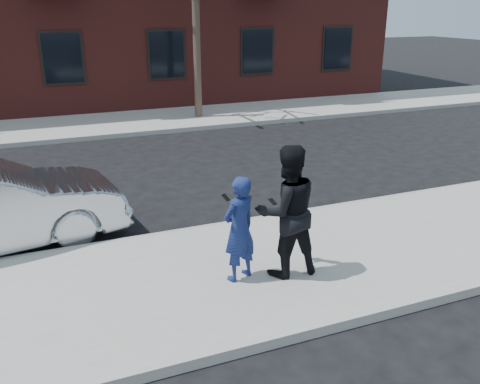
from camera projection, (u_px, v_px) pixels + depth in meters
name	position (u px, v px, depth m)	size (l,w,h in m)	color
ground	(134.00, 291.00, 7.54)	(100.00, 100.00, 0.00)	black
near_sidewalk	(137.00, 295.00, 7.29)	(50.00, 3.50, 0.15)	gray
near_curb	(117.00, 244.00, 8.86)	(50.00, 0.10, 0.15)	#999691
far_sidewalk	(71.00, 127.00, 17.30)	(50.00, 3.50, 0.15)	gray
far_curb	(75.00, 139.00, 15.73)	(50.00, 0.10, 0.15)	#999691
man_hoodie	(239.00, 229.00, 7.34)	(0.69, 0.58, 1.60)	navy
man_peacoat	(287.00, 211.00, 7.43)	(1.00, 0.79, 2.01)	black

